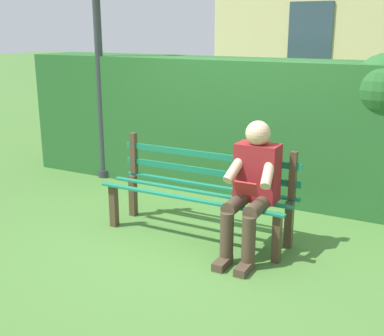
# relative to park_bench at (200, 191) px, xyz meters

# --- Properties ---
(ground) EXTENTS (60.00, 60.00, 0.00)m
(ground) POSITION_rel_park_bench_xyz_m (0.00, 0.07, -0.45)
(ground) COLOR #477533
(park_bench) EXTENTS (1.89, 0.50, 0.91)m
(park_bench) POSITION_rel_park_bench_xyz_m (0.00, 0.00, 0.00)
(park_bench) COLOR #4C3828
(park_bench) RESTS_ON ground
(person_seated) EXTENTS (0.44, 0.73, 1.20)m
(person_seated) POSITION_rel_park_bench_xyz_m (-0.60, 0.17, 0.19)
(person_seated) COLOR maroon
(person_seated) RESTS_ON ground
(hedge_backdrop) EXTENTS (5.73, 0.87, 1.73)m
(hedge_backdrop) POSITION_rel_park_bench_xyz_m (0.25, -1.48, 0.40)
(hedge_backdrop) COLOR #265B28
(hedge_backdrop) RESTS_ON ground
(lamp_post) EXTENTS (0.27, 0.27, 3.25)m
(lamp_post) POSITION_rel_park_bench_xyz_m (2.05, -1.12, 1.57)
(lamp_post) COLOR #2D3338
(lamp_post) RESTS_ON ground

